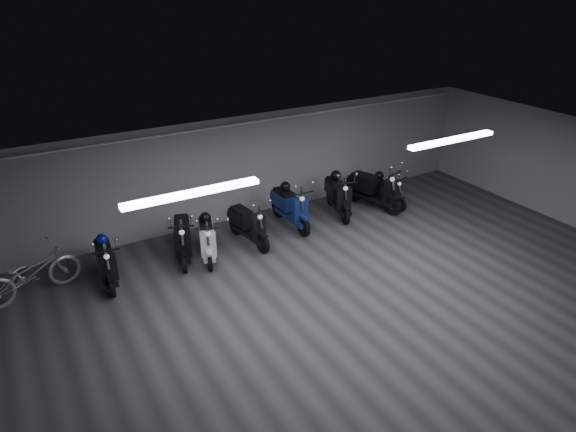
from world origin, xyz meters
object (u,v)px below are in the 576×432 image
helmet_3 (102,239)px  helmet_2 (379,176)px  scooter_3 (248,219)px  scooter_5 (338,190)px  scooter_2 (207,233)px  helmet_1 (205,218)px  scooter_0 (105,256)px  scooter_4 (290,201)px  helmet_4 (285,186)px  helmet_0 (336,175)px  scooter_7 (374,183)px  scooter_8 (385,187)px  scooter_1 (182,232)px  bicycle (29,269)px

helmet_3 → helmet_2: bearing=1.1°
scooter_3 → scooter_5: scooter_5 is taller
scooter_2 → helmet_1: bearing=90.0°
scooter_0 → scooter_4: 4.78m
scooter_3 → helmet_4: (1.36, 0.58, 0.36)m
helmet_0 → helmet_4: helmet_0 is taller
scooter_5 → scooter_4: bearing=-163.3°
scooter_2 → helmet_4: scooter_2 is taller
scooter_7 → helmet_3: size_ratio=8.32×
scooter_7 → scooter_8: bearing=-25.0°
scooter_3 → helmet_0: bearing=3.5°
scooter_4 → scooter_8: (2.96, -0.22, -0.13)m
scooter_8 → scooter_5: bearing=156.5°
scooter_2 → scooter_7: bearing=21.3°
scooter_4 → helmet_3: scooter_4 is taller
scooter_4 → helmet_0: size_ratio=6.65×
scooter_1 → scooter_3: 1.64m
scooter_4 → helmet_4: size_ratio=7.33×
scooter_2 → helmet_4: size_ratio=6.54×
scooter_8 → helmet_1: scooter_8 is taller
helmet_3 → helmet_4: helmet_4 is taller
scooter_1 → scooter_3: scooter_1 is taller
helmet_2 → helmet_0: bearing=168.8°
scooter_8 → helmet_2: bearing=90.0°
helmet_1 → scooter_2: bearing=-107.7°
scooter_4 → helmet_3: size_ratio=8.04×
scooter_3 → scooter_8: (4.32, 0.09, -0.07)m
scooter_0 → helmet_0: scooter_0 is taller
scooter_1 → helmet_2: 5.91m
scooter_3 → helmet_3: (-3.38, 0.16, 0.26)m
scooter_7 → helmet_0: 1.12m
scooter_2 → scooter_7: size_ratio=0.86×
scooter_1 → scooter_0: bearing=-156.7°
scooter_3 → scooter_4: 1.40m
scooter_5 → scooter_3: bearing=-157.1°
scooter_3 → scooter_0: bearing=173.9°
helmet_1 → helmet_3: (-2.31, 0.10, -0.00)m
scooter_4 → scooter_8: bearing=-4.9°
scooter_5 → scooter_7: 1.09m
scooter_2 → scooter_4: size_ratio=0.89×
scooter_3 → helmet_1: size_ratio=6.89×
scooter_5 → scooter_7: (1.08, -0.16, 0.03)m
helmet_0 → scooter_0: bearing=-174.2°
bicycle → helmet_3: 1.49m
scooter_4 → helmet_3: 4.75m
helmet_2 → helmet_4: helmet_4 is taller
scooter_1 → helmet_1: (0.57, -0.03, 0.24)m
scooter_0 → helmet_1: 2.35m
helmet_3 → scooter_8: bearing=-0.5°
scooter_1 → scooter_2: bearing=-9.3°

